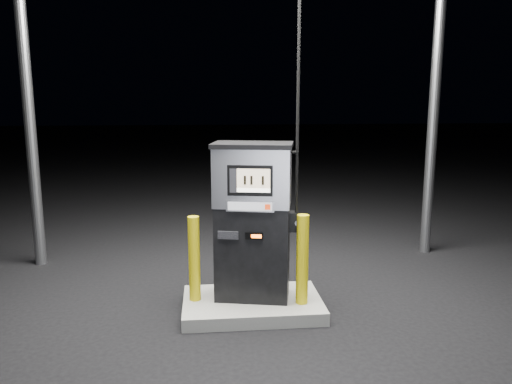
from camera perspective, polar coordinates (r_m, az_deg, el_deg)
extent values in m
plane|color=black|center=(6.00, -0.42, -13.41)|extent=(80.00, 80.00, 0.00)
cube|color=slate|center=(5.97, -0.43, -12.76)|extent=(1.60, 1.00, 0.15)
cylinder|color=gray|center=(7.86, -24.54, 8.29)|extent=(0.16, 0.16, 4.50)
cylinder|color=gray|center=(8.24, 19.65, 8.70)|extent=(0.16, 0.16, 4.50)
cube|color=black|center=(5.82, -0.37, -6.82)|extent=(0.92, 0.65, 1.10)
cube|color=silver|center=(5.62, -0.38, 1.77)|extent=(0.94, 0.67, 0.66)
cube|color=black|center=(5.58, -0.39, 5.39)|extent=(0.98, 0.71, 0.05)
cube|color=black|center=(5.37, -0.70, 1.30)|extent=(0.49, 0.13, 0.33)
cube|color=tan|center=(5.35, -0.29, 1.54)|extent=(0.35, 0.08, 0.21)
cube|color=white|center=(5.37, -0.29, 0.20)|extent=(0.35, 0.08, 0.04)
cube|color=silver|center=(5.42, -0.69, -1.64)|extent=(0.52, 0.14, 0.12)
cube|color=#A6A8AE|center=(5.41, -0.71, -1.67)|extent=(0.47, 0.10, 0.09)
cube|color=red|center=(5.39, 1.33, -1.72)|extent=(0.06, 0.02, 0.06)
cube|color=black|center=(5.50, -0.22, -5.05)|extent=(0.19, 0.06, 0.08)
cube|color=#E9550B|center=(5.49, 0.04, -5.08)|extent=(0.11, 0.03, 0.04)
cube|color=black|center=(5.54, -3.22, -4.95)|extent=(0.23, 0.07, 0.09)
cube|color=black|center=(5.69, 4.26, -3.36)|extent=(0.12, 0.17, 0.22)
cylinder|color=gray|center=(5.69, 4.79, -3.37)|extent=(0.10, 0.20, 0.06)
cylinder|color=black|center=(5.47, 4.84, 11.61)|extent=(0.04, 0.04, 2.73)
cylinder|color=#D3BF0B|center=(5.79, -7.07, -7.57)|extent=(0.15, 0.15, 0.99)
cylinder|color=#D3BF0B|center=(5.68, 5.31, -7.69)|extent=(0.17, 0.17, 1.03)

